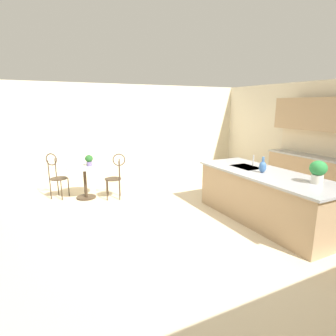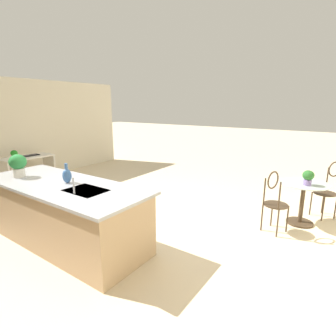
% 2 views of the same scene
% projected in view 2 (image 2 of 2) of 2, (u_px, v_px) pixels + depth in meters
% --- Properties ---
extents(ground_plane, '(40.00, 40.00, 0.00)m').
position_uv_depth(ground_plane, '(121.00, 226.00, 4.55)').
color(ground_plane, beige).
extents(kitchen_island, '(2.80, 1.06, 0.92)m').
position_uv_depth(kitchen_island, '(64.00, 213.00, 3.93)').
color(kitchen_island, tan).
rests_on(kitchen_island, ground).
extents(bistro_table, '(0.80, 0.80, 0.74)m').
position_uv_depth(bistro_table, '(302.00, 199.00, 4.54)').
color(bistro_table, '#3D2D1E').
rests_on(bistro_table, ground).
extents(chair_near_window, '(0.48, 0.52, 1.04)m').
position_uv_depth(chair_near_window, '(274.00, 199.00, 4.19)').
color(chair_near_window, '#3D2D1E').
rests_on(chair_near_window, ground).
extents(chair_by_island, '(0.54, 0.54, 1.04)m').
position_uv_depth(chair_by_island, '(328.00, 187.00, 4.79)').
color(chair_by_island, '#3D2D1E').
rests_on(chair_by_island, ground).
extents(sink_faucet, '(0.02, 0.02, 0.22)m').
position_uv_depth(sink_faucet, '(74.00, 186.00, 3.35)').
color(sink_faucet, '#B2B5BA').
rests_on(sink_faucet, kitchen_island).
extents(writing_desk, '(0.60, 1.20, 0.74)m').
position_uv_depth(writing_desk, '(28.00, 166.00, 6.77)').
color(writing_desk, white).
rests_on(writing_desk, ground).
extents(keyboard, '(0.16, 0.44, 0.03)m').
position_uv_depth(keyboard, '(30.00, 155.00, 6.80)').
color(keyboard, black).
rests_on(keyboard, writing_desk).
extents(potted_plant_on_table, '(0.18, 0.18, 0.25)m').
position_uv_depth(potted_plant_on_table, '(308.00, 177.00, 4.31)').
color(potted_plant_on_table, '#7A669E').
rests_on(potted_plant_on_table, bistro_table).
extents(potted_plant_counter_far, '(0.26, 0.26, 0.36)m').
position_uv_depth(potted_plant_counter_far, '(18.00, 164.00, 4.11)').
color(potted_plant_counter_far, beige).
rests_on(potted_plant_counter_far, kitchen_island).
extents(potted_plant_on_desk, '(0.16, 0.16, 0.22)m').
position_uv_depth(potted_plant_on_desk, '(14.00, 154.00, 6.34)').
color(potted_plant_on_desk, '#9E603D').
rests_on(potted_plant_on_desk, writing_desk).
extents(vase_on_counter, '(0.13, 0.13, 0.29)m').
position_uv_depth(vase_on_counter, '(67.00, 175.00, 3.83)').
color(vase_on_counter, '#386099').
rests_on(vase_on_counter, kitchen_island).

